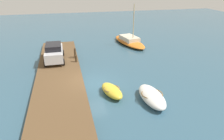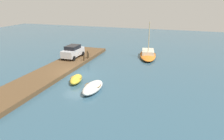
% 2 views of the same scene
% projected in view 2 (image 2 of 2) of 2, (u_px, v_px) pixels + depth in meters
% --- Properties ---
extents(ground_plane, '(84.00, 84.00, 0.00)m').
position_uv_depth(ground_plane, '(74.00, 74.00, 25.22)').
color(ground_plane, '#33566B').
extents(dock_platform, '(24.49, 3.95, 0.44)m').
position_uv_depth(dock_platform, '(55.00, 70.00, 25.93)').
color(dock_platform, brown).
rests_on(dock_platform, ground_plane).
extents(sailboat_orange, '(7.50, 3.64, 5.41)m').
position_uv_depth(sailboat_orange, '(148.00, 54.00, 32.63)').
color(sailboat_orange, orange).
rests_on(sailboat_orange, ground_plane).
extents(rowboat_white, '(3.54, 1.57, 0.79)m').
position_uv_depth(rowboat_white, '(93.00, 87.00, 20.60)').
color(rowboat_white, white).
rests_on(rowboat_white, ground_plane).
extents(dinghy_yellow, '(2.86, 1.74, 0.69)m').
position_uv_depth(dinghy_yellow, '(76.00, 79.00, 22.80)').
color(dinghy_yellow, gold).
rests_on(dinghy_yellow, ground_plane).
extents(mooring_post_west, '(0.20, 0.20, 0.75)m').
position_uv_depth(mooring_post_west, '(88.00, 55.00, 30.48)').
color(mooring_post_west, '#47331E').
rests_on(mooring_post_west, dock_platform).
extents(mooring_post_mid_west, '(0.19, 0.19, 1.09)m').
position_uv_depth(mooring_post_mid_west, '(87.00, 55.00, 30.15)').
color(mooring_post_mid_west, '#47331E').
rests_on(mooring_post_mid_west, dock_platform).
extents(mooring_post_mid_east, '(0.23, 0.23, 0.72)m').
position_uv_depth(mooring_post_mid_east, '(84.00, 58.00, 29.17)').
color(mooring_post_mid_east, '#47331E').
rests_on(mooring_post_mid_east, dock_platform).
extents(parked_car, '(4.00, 1.96, 1.78)m').
position_uv_depth(parked_car, '(73.00, 51.00, 30.40)').
color(parked_car, silver).
rests_on(parked_car, dock_platform).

